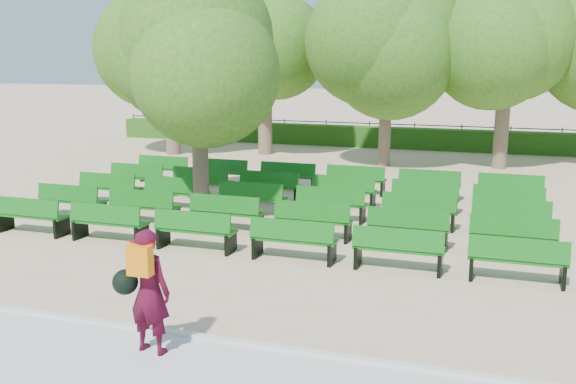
% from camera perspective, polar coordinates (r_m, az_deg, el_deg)
% --- Properties ---
extents(ground, '(120.00, 120.00, 0.00)m').
position_cam_1_polar(ground, '(15.22, 0.91, -3.28)').
color(ground, '#CEAA88').
extents(paving, '(30.00, 2.20, 0.06)m').
position_cam_1_polar(paving, '(8.84, -13.57, -15.29)').
color(paving, silver).
rests_on(paving, ground).
extents(curb, '(30.00, 0.12, 0.10)m').
position_cam_1_polar(curb, '(9.73, -10.02, -12.35)').
color(curb, silver).
rests_on(curb, ground).
extents(hedge, '(26.00, 0.70, 0.90)m').
position_cam_1_polar(hedge, '(28.59, 9.06, 4.80)').
color(hedge, '#275B17').
rests_on(hedge, ground).
extents(fence, '(26.00, 0.10, 1.02)m').
position_cam_1_polar(fence, '(29.04, 9.15, 4.01)').
color(fence, black).
rests_on(fence, ground).
extents(tree_line, '(21.80, 6.80, 7.04)m').
position_cam_1_polar(tree_line, '(24.75, 7.61, 2.65)').
color(tree_line, '#3C711E').
rests_on(tree_line, ground).
extents(bench_array, '(1.72, 0.54, 1.08)m').
position_cam_1_polar(bench_array, '(16.24, 0.25, -1.95)').
color(bench_array, '#116515').
rests_on(bench_array, ground).
extents(tree_among, '(4.38, 4.38, 5.92)m').
position_cam_1_polar(tree_among, '(16.39, -8.05, 11.65)').
color(tree_among, brown).
rests_on(tree_among, ground).
extents(person, '(0.84, 0.53, 1.74)m').
position_cam_1_polar(person, '(8.92, -12.43, -8.45)').
color(person, '#42091D').
rests_on(person, ground).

